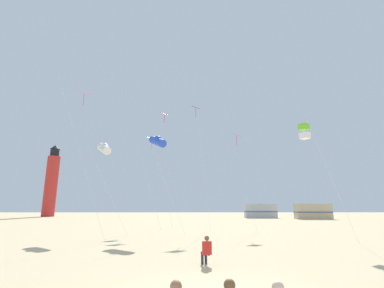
{
  "coord_description": "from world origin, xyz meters",
  "views": [
    {
      "loc": [
        -0.75,
        -7.63,
        2.35
      ],
      "look_at": [
        -0.47,
        12.31,
        6.91
      ],
      "focal_mm": 25.47,
      "sensor_mm": 36.0,
      "label": 1
    }
  ],
  "objects_px": {
    "kite_tube_white": "(104,148)",
    "rv_van_tan": "(313,211)",
    "kite_diamond_violet": "(196,113)",
    "kite_box_lime": "(304,131)",
    "kite_diamond_rainbow": "(84,97)",
    "kite_diamond_scarlet": "(164,119)",
    "kite_flyer_standing": "(206,249)",
    "kite_diamond_cyan": "(151,142)",
    "rv_van_silver": "(260,211)",
    "kite_diamond_magenta": "(237,138)",
    "lighthouse_distant": "(51,182)",
    "kite_tube_blue": "(158,141)"
  },
  "relations": [
    {
      "from": "kite_diamond_cyan",
      "to": "rv_van_silver",
      "type": "distance_m",
      "value": 34.36
    },
    {
      "from": "kite_flyer_standing",
      "to": "kite_tube_white",
      "type": "bearing_deg",
      "value": -72.89
    },
    {
      "from": "kite_tube_blue",
      "to": "kite_diamond_rainbow",
      "type": "xyz_separation_m",
      "value": [
        -5.21,
        -4.29,
        2.42
      ]
    },
    {
      "from": "kite_diamond_scarlet",
      "to": "lighthouse_distant",
      "type": "relative_size",
      "value": 0.83
    },
    {
      "from": "kite_tube_white",
      "to": "rv_van_silver",
      "type": "relative_size",
      "value": 1.25
    },
    {
      "from": "kite_diamond_rainbow",
      "to": "kite_diamond_magenta",
      "type": "xyz_separation_m",
      "value": [
        13.12,
        8.41,
        -1.09
      ]
    },
    {
      "from": "kite_box_lime",
      "to": "rv_van_tan",
      "type": "xyz_separation_m",
      "value": [
        14.79,
        32.9,
        -6.33
      ]
    },
    {
      "from": "kite_diamond_cyan",
      "to": "kite_diamond_scarlet",
      "type": "height_order",
      "value": "kite_diamond_scarlet"
    },
    {
      "from": "kite_diamond_cyan",
      "to": "kite_diamond_scarlet",
      "type": "distance_m",
      "value": 4.25
    },
    {
      "from": "kite_diamond_cyan",
      "to": "kite_diamond_rainbow",
      "type": "bearing_deg",
      "value": -109.44
    },
    {
      "from": "kite_diamond_cyan",
      "to": "kite_box_lime",
      "type": "bearing_deg",
      "value": -40.94
    },
    {
      "from": "rv_van_silver",
      "to": "rv_van_tan",
      "type": "height_order",
      "value": "same"
    },
    {
      "from": "kite_tube_white",
      "to": "lighthouse_distant",
      "type": "bearing_deg",
      "value": 121.13
    },
    {
      "from": "kite_tube_blue",
      "to": "rv_van_silver",
      "type": "distance_m",
      "value": 38.71
    },
    {
      "from": "kite_flyer_standing",
      "to": "rv_van_tan",
      "type": "bearing_deg",
      "value": -136.66
    },
    {
      "from": "kite_flyer_standing",
      "to": "kite_tube_blue",
      "type": "height_order",
      "value": "kite_tube_blue"
    },
    {
      "from": "kite_box_lime",
      "to": "kite_diamond_rainbow",
      "type": "bearing_deg",
      "value": 178.7
    },
    {
      "from": "kite_tube_blue",
      "to": "kite_diamond_violet",
      "type": "height_order",
      "value": "kite_diamond_violet"
    },
    {
      "from": "kite_tube_blue",
      "to": "kite_diamond_magenta",
      "type": "distance_m",
      "value": 9.02
    },
    {
      "from": "kite_flyer_standing",
      "to": "kite_box_lime",
      "type": "bearing_deg",
      "value": -154.14
    },
    {
      "from": "kite_flyer_standing",
      "to": "kite_diamond_rainbow",
      "type": "relative_size",
      "value": 0.1
    },
    {
      "from": "kite_diamond_violet",
      "to": "lighthouse_distant",
      "type": "height_order",
      "value": "lighthouse_distant"
    },
    {
      "from": "kite_diamond_rainbow",
      "to": "kite_diamond_violet",
      "type": "height_order",
      "value": "kite_diamond_violet"
    },
    {
      "from": "kite_flyer_standing",
      "to": "kite_tube_white",
      "type": "xyz_separation_m",
      "value": [
        -8.32,
        12.13,
        6.8
      ]
    },
    {
      "from": "kite_tube_blue",
      "to": "kite_diamond_cyan",
      "type": "xyz_separation_m",
      "value": [
        -1.43,
        6.4,
        1.43
      ]
    },
    {
      "from": "kite_diamond_cyan",
      "to": "kite_diamond_magenta",
      "type": "bearing_deg",
      "value": -13.67
    },
    {
      "from": "kite_tube_white",
      "to": "kite_diamond_magenta",
      "type": "bearing_deg",
      "value": 17.41
    },
    {
      "from": "kite_diamond_rainbow",
      "to": "rv_van_silver",
      "type": "xyz_separation_m",
      "value": [
        22.91,
        38.06,
        -9.08
      ]
    },
    {
      "from": "kite_diamond_scarlet",
      "to": "kite_diamond_violet",
      "type": "bearing_deg",
      "value": -33.13
    },
    {
      "from": "kite_tube_blue",
      "to": "kite_diamond_cyan",
      "type": "bearing_deg",
      "value": 102.64
    },
    {
      "from": "kite_diamond_magenta",
      "to": "lighthouse_distant",
      "type": "bearing_deg",
      "value": 135.39
    },
    {
      "from": "kite_diamond_magenta",
      "to": "kite_box_lime",
      "type": "relative_size",
      "value": 1.21
    },
    {
      "from": "kite_diamond_violet",
      "to": "rv_van_tan",
      "type": "relative_size",
      "value": 2.1
    },
    {
      "from": "kite_tube_blue",
      "to": "kite_box_lime",
      "type": "distance_m",
      "value": 12.25
    },
    {
      "from": "rv_van_tan",
      "to": "kite_tube_blue",
      "type": "bearing_deg",
      "value": -129.94
    },
    {
      "from": "kite_box_lime",
      "to": "kite_flyer_standing",
      "type": "bearing_deg",
      "value": -136.8
    },
    {
      "from": "rv_van_tan",
      "to": "kite_flyer_standing",
      "type": "bearing_deg",
      "value": -116.49
    },
    {
      "from": "kite_diamond_scarlet",
      "to": "kite_flyer_standing",
      "type": "bearing_deg",
      "value": -79.58
    },
    {
      "from": "kite_tube_blue",
      "to": "kite_diamond_magenta",
      "type": "xyz_separation_m",
      "value": [
        7.91,
        4.13,
        1.32
      ]
    },
    {
      "from": "kite_diamond_magenta",
      "to": "lighthouse_distant",
      "type": "distance_m",
      "value": 52.53
    },
    {
      "from": "lighthouse_distant",
      "to": "rv_van_silver",
      "type": "height_order",
      "value": "lighthouse_distant"
    },
    {
      "from": "kite_diamond_cyan",
      "to": "kite_diamond_violet",
      "type": "distance_m",
      "value": 6.14
    },
    {
      "from": "kite_diamond_rainbow",
      "to": "kite_diamond_scarlet",
      "type": "height_order",
      "value": "kite_diamond_scarlet"
    },
    {
      "from": "kite_diamond_rainbow",
      "to": "kite_diamond_scarlet",
      "type": "relative_size",
      "value": 0.81
    },
    {
      "from": "kite_tube_white",
      "to": "rv_van_tan",
      "type": "relative_size",
      "value": 1.24
    },
    {
      "from": "kite_diamond_scarlet",
      "to": "rv_van_silver",
      "type": "relative_size",
      "value": 2.13
    },
    {
      "from": "kite_flyer_standing",
      "to": "kite_diamond_cyan",
      "type": "relative_size",
      "value": 0.11
    },
    {
      "from": "kite_diamond_violet",
      "to": "kite_box_lime",
      "type": "bearing_deg",
      "value": -54.41
    },
    {
      "from": "kite_tube_white",
      "to": "rv_van_silver",
      "type": "distance_m",
      "value": 40.91
    },
    {
      "from": "lighthouse_distant",
      "to": "rv_van_silver",
      "type": "distance_m",
      "value": 48.16
    }
  ]
}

